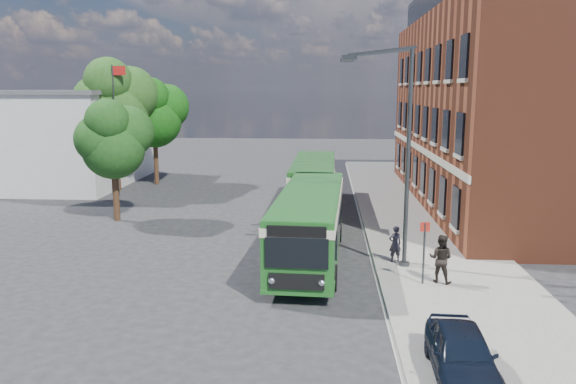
# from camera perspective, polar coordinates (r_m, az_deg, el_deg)

# --- Properties ---
(ground) EXTENTS (120.00, 120.00, 0.00)m
(ground) POSITION_cam_1_polar(r_m,az_deg,el_deg) (25.82, -0.50, -6.18)
(ground) COLOR #252527
(ground) RESTS_ON ground
(pavement) EXTENTS (6.00, 48.00, 0.15)m
(pavement) POSITION_cam_1_polar(r_m,az_deg,el_deg) (33.87, 12.45, -2.28)
(pavement) COLOR gray
(pavement) RESTS_ON ground
(kerb_line) EXTENTS (0.12, 48.00, 0.01)m
(kerb_line) POSITION_cam_1_polar(r_m,az_deg,el_deg) (33.56, 7.28, -2.36)
(kerb_line) COLOR beige
(kerb_line) RESTS_ON ground
(brick_office) EXTENTS (12.10, 26.00, 14.20)m
(brick_office) POSITION_cam_1_polar(r_m,az_deg,el_deg) (38.63, 22.41, 9.04)
(brick_office) COLOR brown
(brick_office) RESTS_ON ground
(white_building) EXTENTS (9.40, 13.40, 7.30)m
(white_building) POSITION_cam_1_polar(r_m,az_deg,el_deg) (47.23, -21.16, 5.21)
(white_building) COLOR silver
(white_building) RESTS_ON ground
(flagpole) EXTENTS (0.95, 0.10, 9.00)m
(flagpole) POSITION_cam_1_polar(r_m,az_deg,el_deg) (40.38, -17.07, 6.50)
(flagpole) COLOR #333638
(flagpole) RESTS_ON ground
(street_lamp) EXTENTS (2.96, 2.38, 9.00)m
(street_lamp) POSITION_cam_1_polar(r_m,az_deg,el_deg) (23.01, 11.21, 3.77)
(street_lamp) COLOR #333638
(street_lamp) RESTS_ON ground
(bus_stop_sign) EXTENTS (0.35, 0.08, 2.52)m
(bus_stop_sign) POSITION_cam_1_polar(r_m,az_deg,el_deg) (21.62, 13.66, -5.63)
(bus_stop_sign) COLOR #333638
(bus_stop_sign) RESTS_ON ground
(bus_front) EXTENTS (3.15, 11.76, 3.02)m
(bus_front) POSITION_cam_1_polar(r_m,az_deg,el_deg) (24.50, 2.26, -2.67)
(bus_front) COLOR #206020
(bus_front) RESTS_ON ground
(bus_rear) EXTENTS (2.75, 10.97, 3.02)m
(bus_rear) POSITION_cam_1_polar(r_m,az_deg,el_deg) (34.97, 2.63, 1.28)
(bus_rear) COLOR #1E561B
(bus_rear) RESTS_ON ground
(parked_car) EXTENTS (1.70, 3.91, 1.31)m
(parked_car) POSITION_cam_1_polar(r_m,az_deg,el_deg) (15.38, 17.24, -15.36)
(parked_car) COLOR black
(parked_car) RESTS_ON pavement
(pedestrian_a) EXTENTS (0.66, 0.53, 1.55)m
(pedestrian_a) POSITION_cam_1_polar(r_m,az_deg,el_deg) (24.24, 10.83, -5.20)
(pedestrian_a) COLOR black
(pedestrian_a) RESTS_ON pavement
(pedestrian_b) EXTENTS (1.11, 1.01, 1.86)m
(pedestrian_b) POSITION_cam_1_polar(r_m,az_deg,el_deg) (22.07, 15.26, -6.55)
(pedestrian_b) COLOR black
(pedestrian_b) RESTS_ON pavement
(tree_left) EXTENTS (4.08, 3.88, 6.88)m
(tree_left) POSITION_cam_1_polar(r_m,az_deg,el_deg) (32.68, -17.31, 5.19)
(tree_left) COLOR #332212
(tree_left) RESTS_ON ground
(tree_mid) EXTENTS (5.68, 5.40, 9.60)m
(tree_mid) POSITION_cam_1_polar(r_m,az_deg,el_deg) (42.74, -17.19, 8.80)
(tree_mid) COLOR #332212
(tree_mid) RESTS_ON ground
(tree_right) EXTENTS (4.89, 4.65, 8.27)m
(tree_right) POSITION_cam_1_polar(r_m,az_deg,el_deg) (44.82, -13.40, 7.87)
(tree_right) COLOR #332212
(tree_right) RESTS_ON ground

